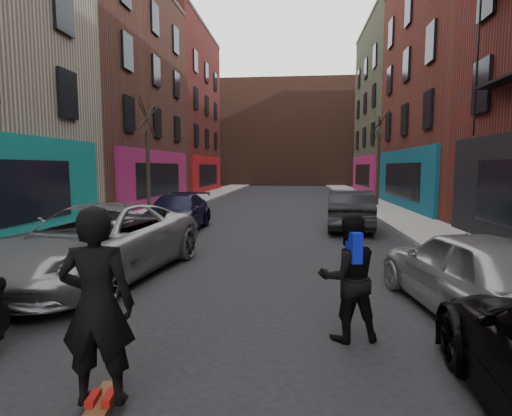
% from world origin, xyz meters
% --- Properties ---
extents(sidewalk_left, '(2.50, 84.00, 0.13)m').
position_xyz_m(sidewalk_left, '(-6.25, 30.00, 0.07)').
color(sidewalk_left, gray).
rests_on(sidewalk_left, ground).
extents(sidewalk_right, '(2.50, 84.00, 0.13)m').
position_xyz_m(sidewalk_right, '(6.25, 30.00, 0.07)').
color(sidewalk_right, gray).
rests_on(sidewalk_right, ground).
extents(building_far, '(40.00, 10.00, 14.00)m').
position_xyz_m(building_far, '(0.00, 56.00, 7.00)').
color(building_far, '#47281E').
rests_on(building_far, ground).
extents(tree_left_far, '(2.00, 2.00, 6.50)m').
position_xyz_m(tree_left_far, '(-6.20, 18.00, 3.38)').
color(tree_left_far, black).
rests_on(tree_left_far, sidewalk_left).
extents(tree_right_far, '(2.00, 2.00, 6.80)m').
position_xyz_m(tree_right_far, '(6.20, 24.00, 3.53)').
color(tree_right_far, black).
rests_on(tree_right_far, sidewalk_right).
extents(parked_left_far, '(3.42, 6.21, 1.65)m').
position_xyz_m(parked_left_far, '(-3.20, 6.98, 0.82)').
color(parked_left_far, gray).
rests_on(parked_left_far, ground).
extents(parked_left_end, '(2.11, 4.96, 1.43)m').
position_xyz_m(parked_left_end, '(-3.39, 13.46, 0.71)').
color(parked_left_end, black).
rests_on(parked_left_end, ground).
extents(parked_right_far, '(2.32, 4.54, 1.48)m').
position_xyz_m(parked_right_far, '(4.11, 5.43, 0.74)').
color(parked_right_far, '#94989D').
rests_on(parked_right_far, ground).
extents(parked_right_end, '(2.11, 4.89, 1.57)m').
position_xyz_m(parked_right_end, '(3.34, 14.75, 0.78)').
color(parked_right_end, black).
rests_on(parked_right_end, ground).
extents(skateboard, '(0.33, 0.82, 0.10)m').
position_xyz_m(skateboard, '(-0.77, 2.27, 0.05)').
color(skateboard, brown).
rests_on(skateboard, ground).
extents(skateboarder, '(0.80, 0.58, 2.02)m').
position_xyz_m(skateboarder, '(-0.77, 2.27, 1.11)').
color(skateboarder, black).
rests_on(skateboarder, skateboard).
extents(pedestrian, '(1.01, 0.87, 1.81)m').
position_xyz_m(pedestrian, '(1.94, 4.28, 0.91)').
color(pedestrian, black).
rests_on(pedestrian, ground).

